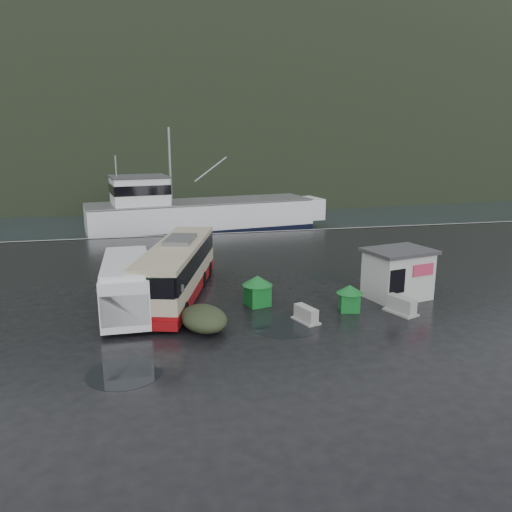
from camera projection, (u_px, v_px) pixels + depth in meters
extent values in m
plane|color=black|center=(223.00, 308.00, 25.99)|extent=(160.00, 160.00, 0.00)
cube|color=black|center=(160.00, 170.00, 130.46)|extent=(300.00, 180.00, 0.02)
cube|color=#999993|center=(190.00, 235.00, 44.98)|extent=(160.00, 0.60, 1.50)
ellipsoid|color=black|center=(172.00, 152.00, 265.48)|extent=(780.00, 540.00, 570.00)
cylinder|color=black|center=(285.00, 326.00, 23.43)|extent=(3.10, 3.10, 0.01)
cylinder|color=black|center=(125.00, 373.00, 18.83)|extent=(2.87, 2.87, 0.01)
cylinder|color=black|center=(327.00, 277.00, 31.55)|extent=(2.34, 2.34, 0.01)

